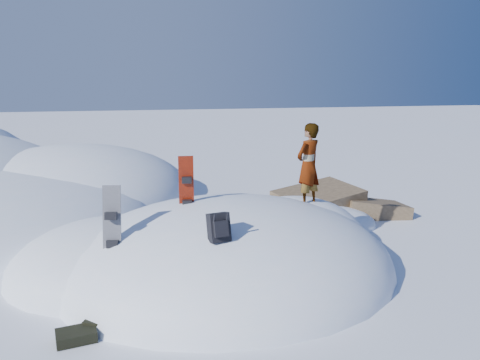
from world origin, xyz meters
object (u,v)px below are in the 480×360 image
object	(u,v)px
snowboard_dark	(112,233)
person	(308,165)
snowboard_red	(187,194)
backpack	(219,227)

from	to	relation	value
snowboard_dark	person	bearing A→B (deg)	30.73
snowboard_red	snowboard_dark	bearing A→B (deg)	-138.12
snowboard_red	backpack	bearing A→B (deg)	-74.73
backpack	person	bearing A→B (deg)	31.92
snowboard_red	person	world-z (taller)	person
person	snowboard_dark	bearing A→B (deg)	-12.42
snowboard_dark	person	distance (m)	4.50
backpack	person	xyz separation A→B (m)	(2.51, 2.09, 0.59)
snowboard_dark	snowboard_red	bearing A→B (deg)	48.33
snowboard_dark	backpack	size ratio (longest dim) A/B	2.93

